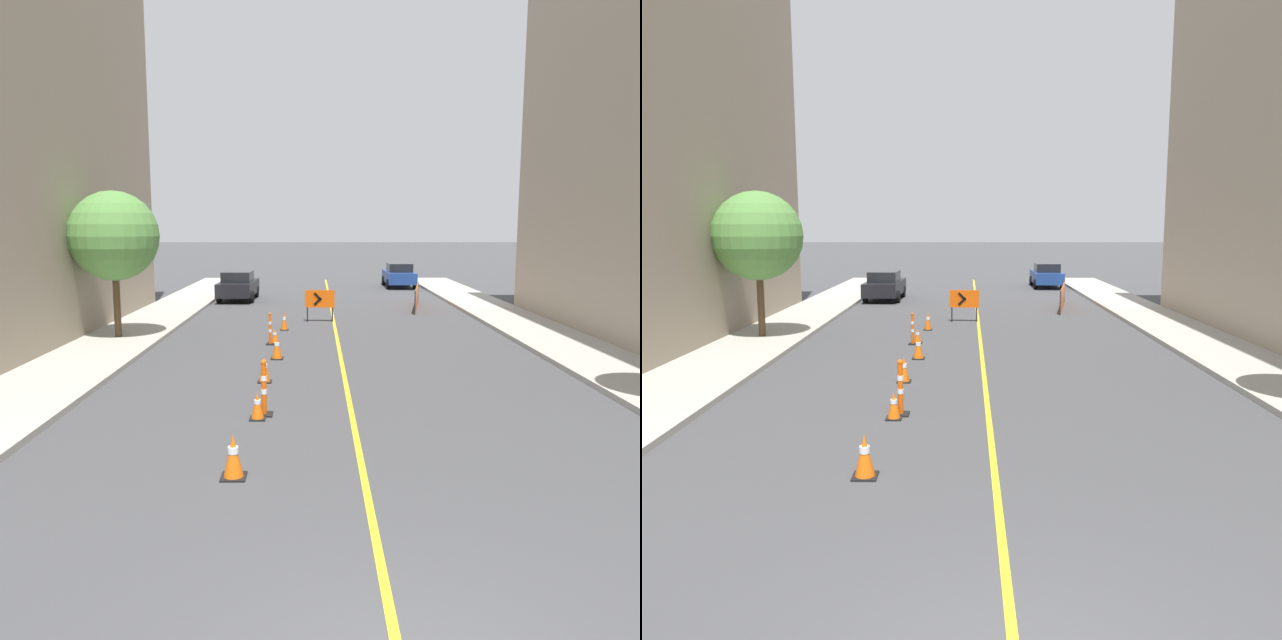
% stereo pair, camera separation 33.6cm
% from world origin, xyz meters
% --- Properties ---
extents(lane_stripe, '(0.12, 42.08, 0.01)m').
position_xyz_m(lane_stripe, '(0.00, 21.04, 0.00)').
color(lane_stripe, gold).
rests_on(lane_stripe, ground_plane).
extents(sidewalk_left, '(2.86, 42.08, 0.15)m').
position_xyz_m(sidewalk_left, '(-7.61, 21.04, 0.07)').
color(sidewalk_left, '#ADA89E').
rests_on(sidewalk_left, ground_plane).
extents(sidewalk_right, '(2.86, 42.08, 0.15)m').
position_xyz_m(sidewalk_right, '(7.61, 21.04, 0.07)').
color(sidewalk_right, '#ADA89E').
rests_on(sidewalk_right, ground_plane).
extents(traffic_cone_nearest, '(0.41, 0.41, 0.73)m').
position_xyz_m(traffic_cone_nearest, '(-2.11, 4.90, 0.36)').
color(traffic_cone_nearest, black).
rests_on(traffic_cone_nearest, ground_plane).
extents(traffic_cone_second, '(0.34, 0.34, 0.59)m').
position_xyz_m(traffic_cone_second, '(-2.00, 7.97, 0.29)').
color(traffic_cone_second, black).
rests_on(traffic_cone_second, ground_plane).
extents(traffic_cone_third, '(0.36, 0.36, 0.68)m').
position_xyz_m(traffic_cone_third, '(-2.10, 11.11, 0.34)').
color(traffic_cone_third, black).
rests_on(traffic_cone_third, ground_plane).
extents(traffic_cone_fourth, '(0.38, 0.38, 0.72)m').
position_xyz_m(traffic_cone_fourth, '(-1.95, 13.97, 0.36)').
color(traffic_cone_fourth, black).
rests_on(traffic_cone_fourth, ground_plane).
extents(traffic_cone_fifth, '(0.33, 0.33, 0.52)m').
position_xyz_m(traffic_cone_fifth, '(-2.19, 16.52, 0.25)').
color(traffic_cone_fifth, black).
rests_on(traffic_cone_fifth, ground_plane).
extents(traffic_cone_farthest, '(0.33, 0.33, 0.71)m').
position_xyz_m(traffic_cone_farthest, '(-1.99, 19.28, 0.35)').
color(traffic_cone_farthest, black).
rests_on(traffic_cone_farthest, ground_plane).
extents(delineator_post_front, '(0.37, 0.37, 1.22)m').
position_xyz_m(delineator_post_front, '(-1.88, 8.26, 0.53)').
color(delineator_post_front, black).
rests_on(delineator_post_front, ground_plane).
extents(delineator_post_rear, '(0.29, 0.29, 1.11)m').
position_xyz_m(delineator_post_rear, '(-2.33, 16.28, 0.47)').
color(delineator_post_rear, black).
rests_on(delineator_post_rear, ground_plane).
extents(arrow_barricade_primary, '(1.24, 0.15, 1.35)m').
position_xyz_m(arrow_barricade_primary, '(-0.59, 21.40, 0.94)').
color(arrow_barricade_primary, '#EF560C').
rests_on(arrow_barricade_primary, ground_plane).
extents(safety_mesh_fence, '(0.95, 4.71, 1.11)m').
position_xyz_m(safety_mesh_fence, '(4.21, 25.74, 0.56)').
color(safety_mesh_fence, '#EF560C').
rests_on(safety_mesh_fence, ground_plane).
extents(parked_car_curb_near, '(1.95, 4.35, 1.59)m').
position_xyz_m(parked_car_curb_near, '(-4.99, 29.19, 0.80)').
color(parked_car_curb_near, black).
rests_on(parked_car_curb_near, ground_plane).
extents(parked_car_curb_mid, '(1.93, 4.31, 1.59)m').
position_xyz_m(parked_car_curb_mid, '(4.76, 36.43, 0.80)').
color(parked_car_curb_mid, navy).
rests_on(parked_car_curb_mid, ground_plane).
extents(street_tree_left_near, '(3.10, 3.10, 5.08)m').
position_xyz_m(street_tree_left_near, '(-7.75, 17.08, 3.67)').
color(street_tree_left_near, '#4C3823').
rests_on(street_tree_left_near, sidewalk_left).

